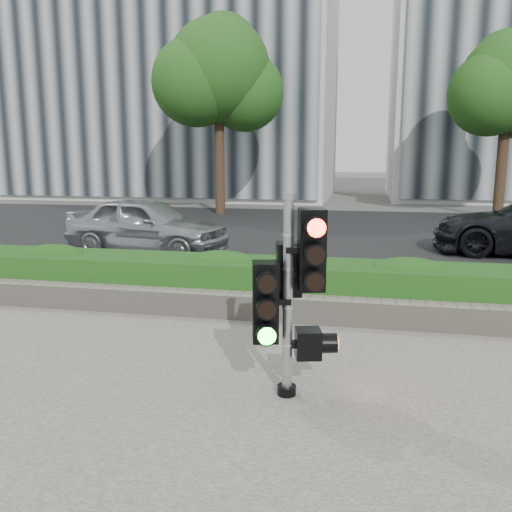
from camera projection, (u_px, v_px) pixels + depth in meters
name	position (u px, v px, depth m)	size (l,w,h in m)	color
ground	(272.00, 378.00, 5.57)	(120.00, 120.00, 0.00)	#51514C
road	(333.00, 235.00, 15.19)	(60.00, 13.00, 0.02)	black
curb	(306.00, 295.00, 8.59)	(60.00, 0.25, 0.12)	gray
stone_wall	(296.00, 308.00, 7.36)	(12.00, 0.32, 0.34)	gray
hedge	(302.00, 285.00, 7.96)	(12.00, 1.00, 0.68)	#2E7624
building_left	(178.00, 50.00, 28.06)	(16.00, 9.00, 15.00)	#B7B7B2
tree_left	(219.00, 75.00, 19.52)	(4.61, 4.03, 7.34)	black
tree_right	(507.00, 88.00, 18.62)	(4.10, 3.58, 6.53)	black
traffic_signal	(290.00, 287.00, 4.97)	(0.69, 0.57, 1.90)	black
car_silver	(147.00, 225.00, 12.31)	(1.51, 3.77, 1.28)	#9EA0A5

